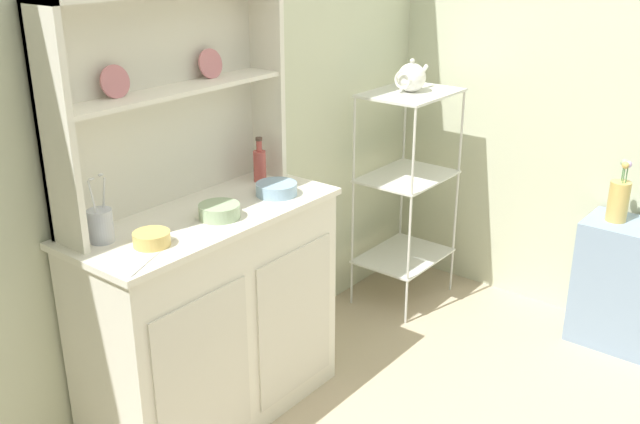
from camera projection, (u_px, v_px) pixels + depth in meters
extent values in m
cube|color=beige|center=(174.00, 93.00, 2.70)|extent=(3.84, 0.05, 2.50)
cube|color=white|center=(212.00, 319.00, 2.77)|extent=(1.01, 0.42, 0.87)
cube|color=silver|center=(204.00, 378.00, 2.49)|extent=(0.42, 0.01, 0.61)
cube|color=silver|center=(296.00, 321.00, 2.84)|extent=(0.42, 0.01, 0.61)
cube|color=white|center=(205.00, 216.00, 2.61)|extent=(1.04, 0.45, 0.02)
cube|color=silver|center=(160.00, 99.00, 2.58)|extent=(0.97, 0.02, 0.78)
cube|color=white|center=(55.00, 129.00, 2.19)|extent=(0.02, 0.18, 0.78)
cube|color=white|center=(266.00, 81.00, 2.88)|extent=(0.02, 0.18, 0.78)
cube|color=white|center=(174.00, 91.00, 2.52)|extent=(0.93, 0.16, 0.02)
cylinder|color=#D17A84|center=(115.00, 82.00, 2.37)|extent=(0.11, 0.03, 0.11)
cylinder|color=#D17A84|center=(210.00, 64.00, 2.68)|extent=(0.11, 0.03, 0.11)
cylinder|color=silver|center=(410.00, 220.00, 3.40)|extent=(0.01, 0.01, 1.09)
cylinder|color=silver|center=(457.00, 194.00, 3.73)|extent=(0.01, 0.01, 1.09)
cylinder|color=silver|center=(353.00, 205.00, 3.59)|extent=(0.01, 0.01, 1.09)
cylinder|color=silver|center=(402.00, 181.00, 3.92)|extent=(0.01, 0.01, 1.09)
cube|color=silver|center=(411.00, 93.00, 3.46)|extent=(0.47, 0.35, 0.01)
cube|color=silver|center=(407.00, 176.00, 3.61)|extent=(0.47, 0.35, 0.01)
cube|color=silver|center=(403.00, 256.00, 3.77)|extent=(0.47, 0.35, 0.01)
cube|color=#849EBC|center=(632.00, 287.00, 3.31)|extent=(0.28, 0.48, 0.60)
cylinder|color=#DBB760|center=(152.00, 239.00, 2.34)|extent=(0.12, 0.12, 0.05)
cylinder|color=#9EB78E|center=(219.00, 211.00, 2.56)|extent=(0.15, 0.15, 0.05)
cylinder|color=#8EB2D1|center=(276.00, 189.00, 2.78)|extent=(0.16, 0.16, 0.05)
cylinder|color=#B74C47|center=(260.00, 166.00, 2.92)|extent=(0.05, 0.05, 0.13)
cylinder|color=#B74C47|center=(259.00, 146.00, 2.88)|extent=(0.02, 0.02, 0.04)
cylinder|color=#4C382D|center=(259.00, 139.00, 2.87)|extent=(0.03, 0.03, 0.01)
cylinder|color=#B2B7C6|center=(101.00, 226.00, 2.35)|extent=(0.08, 0.08, 0.11)
cylinder|color=silver|center=(95.00, 207.00, 2.31)|extent=(0.02, 0.03, 0.17)
ellipsoid|color=silver|center=(91.00, 179.00, 2.27)|extent=(0.02, 0.01, 0.01)
cylinder|color=silver|center=(104.00, 202.00, 2.35)|extent=(0.01, 0.04, 0.17)
ellipsoid|color=silver|center=(101.00, 175.00, 2.31)|extent=(0.02, 0.01, 0.01)
sphere|color=white|center=(412.00, 77.00, 3.43)|extent=(0.14, 0.14, 0.14)
sphere|color=silver|center=(412.00, 61.00, 3.41)|extent=(0.02, 0.02, 0.02)
cylinder|color=white|center=(422.00, 72.00, 3.50)|extent=(0.09, 0.02, 0.07)
torus|color=white|center=(402.00, 80.00, 3.38)|extent=(0.01, 0.09, 0.09)
cylinder|color=#DBB760|center=(618.00, 201.00, 3.24)|extent=(0.09, 0.09, 0.18)
cylinder|color=#4C844C|center=(624.00, 176.00, 3.18)|extent=(0.00, 0.01, 0.10)
sphere|color=#DBB760|center=(626.00, 165.00, 3.16)|extent=(0.03, 0.03, 0.03)
cylinder|color=#4C844C|center=(627.00, 176.00, 3.18)|extent=(0.00, 0.01, 0.10)
sphere|color=#B79ECC|center=(628.00, 164.00, 3.16)|extent=(0.03, 0.03, 0.03)
cylinder|color=#4C844C|center=(623.00, 174.00, 3.21)|extent=(0.00, 0.01, 0.10)
sphere|color=#9EB78E|center=(624.00, 163.00, 3.19)|extent=(0.03, 0.03, 0.03)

